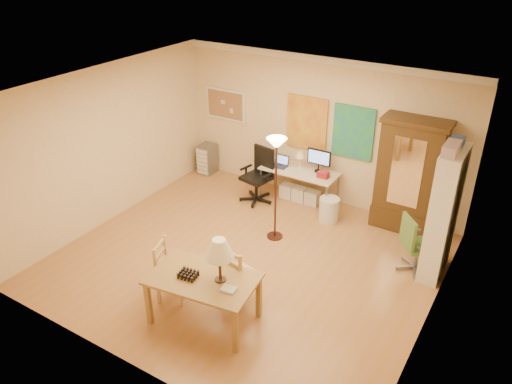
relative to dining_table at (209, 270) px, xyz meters
The scene contains 16 objects.
floor 1.65m from the dining_table, 103.54° to the left, with size 5.50×5.50×0.00m, color #A9733C.
crown_molding 4.28m from the dining_table, 94.97° to the left, with size 5.50×0.08×0.12m, color white.
corkboard 4.59m from the dining_table, 121.70° to the left, with size 0.90×0.04×0.62m, color #A06E4B.
art_panel_left 3.96m from the dining_table, 98.62° to the left, with size 0.80×0.04×1.00m, color yellow.
art_panel_right 3.93m from the dining_table, 85.34° to the left, with size 0.75×0.04×0.95m, color teal.
dining_table is the anchor object (origin of this frame).
ladder_chair_back 0.67m from the dining_table, 80.54° to the left, with size 0.50×0.48×0.90m.
ladder_chair_left 0.87m from the dining_table, behind, with size 0.50×0.51×0.88m.
torchiere_lamp 2.30m from the dining_table, 97.45° to the left, with size 0.32×0.32×1.78m.
computer_desk 3.60m from the dining_table, 97.88° to the left, with size 1.43×0.63×1.08m.
office_chair_black 3.42m from the dining_table, 110.93° to the left, with size 0.64×0.64×1.04m.
office_chair_green 3.22m from the dining_table, 52.25° to the left, with size 0.59×0.59×0.92m.
drawer_cart 4.61m from the dining_table, 126.99° to the left, with size 0.31×0.37×0.62m.
armoire 3.90m from the dining_table, 68.52° to the left, with size 1.07×0.51×1.97m.
bookshelf 3.42m from the dining_table, 49.70° to the left, with size 0.30×0.79×1.98m.
wastebin 3.23m from the dining_table, 85.30° to the left, with size 0.35×0.35×0.44m, color silver.
Camera 1 is at (3.48, -5.39, 4.57)m, focal length 35.00 mm.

